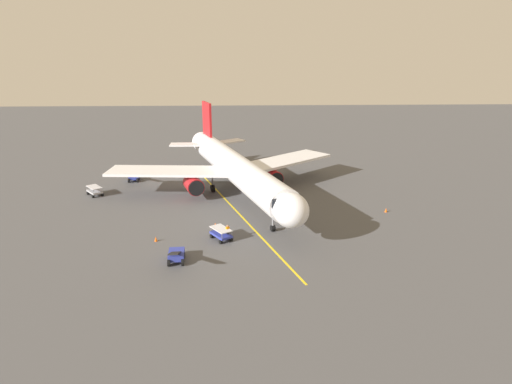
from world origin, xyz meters
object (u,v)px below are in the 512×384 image
airplane (235,168)px  belt_loader_portside (134,176)px  safety_cone_nose_right (386,210)px  safety_cone_wing_port (156,239)px  ground_crew_marshaller (228,232)px  baggage_cart_near_nose (221,234)px  belt_loader_rear_apron (176,255)px  safety_cone_nose_left (215,225)px  baggage_cart_starboard_side (95,191)px

airplane → belt_loader_portside: 18.23m
belt_loader_portside → safety_cone_nose_right: belt_loader_portside is taller
safety_cone_wing_port → safety_cone_nose_right: bearing=-164.0°
safety_cone_wing_port → ground_crew_marshaller: bearing=-179.1°
airplane → baggage_cart_near_nose: 15.61m
ground_crew_marshaller → belt_loader_portside: size_ratio=0.37×
belt_loader_portside → safety_cone_wing_port: 24.65m
baggage_cart_near_nose → belt_loader_portside: size_ratio=0.63×
airplane → safety_cone_wing_port: 17.97m
belt_loader_rear_apron → safety_cone_nose_right: (-24.69, -12.85, -0.44)m
belt_loader_rear_apron → safety_cone_wing_port: size_ratio=8.45×
ground_crew_marshaller → safety_cone_nose_left: ground_crew_marshaller is taller
ground_crew_marshaller → baggage_cart_near_nose: ground_crew_marshaller is taller
airplane → safety_cone_nose_right: bearing=158.6°
airplane → safety_cone_wing_port: airplane is taller
safety_cone_nose_left → airplane: bearing=-101.2°
ground_crew_marshaller → belt_loader_portside: 27.87m
ground_crew_marshaller → safety_cone_wing_port: ground_crew_marshaller is taller
ground_crew_marshaller → airplane: bearing=-92.9°
safety_cone_nose_right → safety_cone_wing_port: (27.53, 7.92, 0.00)m
belt_loader_portside → belt_loader_rear_apron: size_ratio=1.00×
ground_crew_marshaller → baggage_cart_starboard_side: bearing=-40.3°
baggage_cart_starboard_side → airplane: bearing=177.3°
belt_loader_rear_apron → baggage_cart_near_nose: bearing=-128.6°
safety_cone_nose_left → safety_cone_nose_right: 21.77m
belt_loader_portside → safety_cone_nose_left: 23.99m
baggage_cart_near_nose → safety_cone_nose_left: bearing=-77.0°
airplane → baggage_cart_starboard_side: size_ratio=13.53×
safety_cone_nose_right → belt_loader_rear_apron: bearing=27.5°
belt_loader_rear_apron → safety_cone_nose_left: bearing=-110.9°
belt_loader_rear_apron → safety_cone_nose_right: size_ratio=8.45×
airplane → safety_cone_wing_port: bearing=61.2°
baggage_cart_starboard_side → baggage_cart_near_nose: bearing=138.8°
ground_crew_marshaller → baggage_cart_starboard_side: (19.13, -16.21, -0.23)m
ground_crew_marshaller → belt_loader_rear_apron: belt_loader_rear_apron is taller
baggage_cart_starboard_side → safety_cone_nose_right: 39.87m
belt_loader_portside → safety_cone_nose_right: bearing=156.1°
ground_crew_marshaller → belt_loader_rear_apron: bearing=46.2°
airplane → baggage_cart_starboard_side: bearing=-2.7°
ground_crew_marshaller → safety_cone_wing_port: bearing=0.9°
baggage_cart_starboard_side → safety_cone_nose_left: baggage_cart_starboard_side is taller
baggage_cart_near_nose → safety_cone_nose_right: bearing=-159.5°
belt_loader_portside → safety_cone_wing_port: size_ratio=8.45×
baggage_cart_near_nose → belt_loader_rear_apron: bearing=51.4°
ground_crew_marshaller → baggage_cart_near_nose: bearing=-8.9°
belt_loader_rear_apron → safety_cone_wing_port: belt_loader_rear_apron is taller
baggage_cart_starboard_side → safety_cone_nose_left: 21.63m
safety_cone_nose_left → safety_cone_nose_right: same height
belt_loader_portside → safety_cone_wing_port: belt_loader_portside is taller
ground_crew_marshaller → safety_cone_nose_right: bearing=-158.6°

